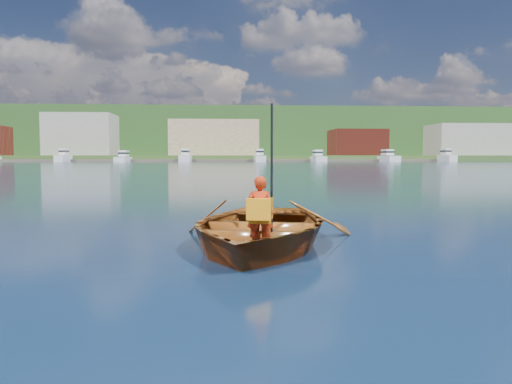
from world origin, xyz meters
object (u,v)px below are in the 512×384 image
(dock, at_px, (203,160))
(marina_yachts, at_px, (224,157))
(rowboat, at_px, (258,228))
(child_paddler, at_px, (260,212))

(dock, bearing_deg, marina_yachts, -35.31)
(rowboat, xyz_separation_m, child_paddler, (-0.03, -0.91, 0.35))
(child_paddler, bearing_deg, dock, 92.94)
(rowboat, height_order, marina_yachts, marina_yachts)
(rowboat, xyz_separation_m, dock, (-7.72, 148.65, 0.10))
(rowboat, bearing_deg, child_paddler, -91.93)
(child_paddler, xyz_separation_m, dock, (-7.68, 149.56, -0.25))
(dock, xyz_separation_m, marina_yachts, (6.62, -4.69, 0.97))
(rowboat, height_order, child_paddler, child_paddler)
(dock, bearing_deg, rowboat, -87.03)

